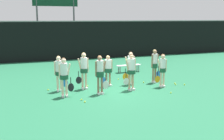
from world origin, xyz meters
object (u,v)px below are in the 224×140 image
tennis_ball_5 (81,100)px  tennis_ball_10 (107,82)px  player_5 (84,67)px  tennis_ball_8 (118,79)px  player_7 (130,65)px  tennis_ball_4 (85,102)px  player_1 (100,72)px  player_6 (108,68)px  tennis_ball_0 (176,84)px  tennis_ball_1 (87,86)px  player_8 (155,63)px  player_2 (131,69)px  tennis_ball_9 (144,82)px  tennis_ball_6 (171,93)px  player_4 (59,71)px  tennis_ball_3 (175,83)px  tennis_ball_7 (48,90)px  player_3 (163,68)px  player_0 (64,74)px  scoreboard (55,5)px  tennis_ball_2 (185,85)px

tennis_ball_5 → tennis_ball_10: (2.00, 2.58, -0.00)m
player_5 → tennis_ball_8: player_5 is taller
player_7 → tennis_ball_5: 3.71m
player_5 → tennis_ball_4: 2.41m
player_1 → player_6: (0.81, 1.26, -0.13)m
tennis_ball_0 → tennis_ball_1: same height
player_8 → tennis_ball_1: bearing=162.6°
player_2 → tennis_ball_10: (-0.66, 1.79, -1.03)m
tennis_ball_4 → tennis_ball_9: (3.83, 2.24, 0.00)m
player_2 → player_8: 2.06m
tennis_ball_6 → tennis_ball_10: (-2.19, 2.95, 0.00)m
player_8 → tennis_ball_5: size_ratio=26.05×
player_2 → player_4: player_2 is taller
tennis_ball_3 → tennis_ball_4: size_ratio=1.00×
tennis_ball_4 → tennis_ball_7: size_ratio=1.03×
player_8 → tennis_ball_9: bearing=156.9°
player_3 → player_7: size_ratio=0.97×
player_8 → tennis_ball_8: size_ratio=26.98×
player_7 → tennis_ball_3: player_7 is taller
player_1 → player_6: player_1 is taller
player_2 → tennis_ball_1: player_2 is taller
player_6 → tennis_ball_3: player_6 is taller
tennis_ball_5 → tennis_ball_6: 4.20m
player_3 → player_5: bearing=175.8°
player_2 → tennis_ball_3: bearing=-1.5°
player_5 → player_3: bearing=-11.8°
player_0 → player_5: size_ratio=0.97×
player_8 → tennis_ball_8: 2.30m
player_4 → tennis_ball_7: size_ratio=24.57×
tennis_ball_0 → tennis_ball_8: (-2.40, 2.17, -0.00)m
player_3 → tennis_ball_0: player_3 is taller
scoreboard → player_6: bearing=-84.4°
tennis_ball_10 → tennis_ball_7: bearing=-170.9°
tennis_ball_7 → tennis_ball_4: bearing=-63.0°
player_2 → player_0: bearing=171.8°
tennis_ball_10 → tennis_ball_3: bearing=-23.4°
player_5 → tennis_ball_1: bearing=58.4°
tennis_ball_2 → tennis_ball_8: tennis_ball_2 is taller
tennis_ball_0 → scoreboard: bearing=110.8°
player_3 → tennis_ball_3: 1.39m
tennis_ball_0 → player_6: bearing=163.5°
tennis_ball_0 → tennis_ball_5: 5.34m
tennis_ball_4 → tennis_ball_7: tennis_ball_4 is taller
player_3 → tennis_ball_5: (-4.40, -0.82, -0.96)m
tennis_ball_5 → tennis_ball_7: (-1.18, 2.08, 0.00)m
player_0 → tennis_ball_0: size_ratio=25.90×
scoreboard → tennis_ball_0: bearing=-69.2°
player_0 → tennis_ball_5: player_0 is taller
tennis_ball_0 → tennis_ball_2: (0.43, -0.18, 0.00)m
player_0 → tennis_ball_2: player_0 is taller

